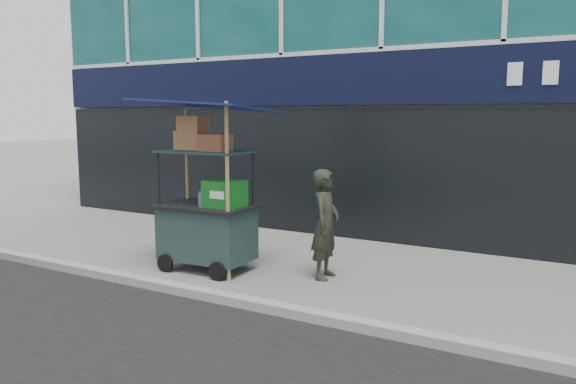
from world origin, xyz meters
The scene contains 4 objects.
ground centered at (0.00, 0.00, 0.00)m, with size 80.00×80.00×0.00m, color slate.
curb centered at (0.00, -0.20, 0.06)m, with size 80.00×0.18×0.12m, color gray.
vendor_cart centered at (-1.51, 0.89, 0.88)m, with size 1.90×1.37×2.52m.
vendor_man centered at (0.18, 1.38, 0.77)m, with size 0.56×0.37×1.54m, color #24281D.
Camera 1 is at (3.53, -5.54, 2.29)m, focal length 35.00 mm.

